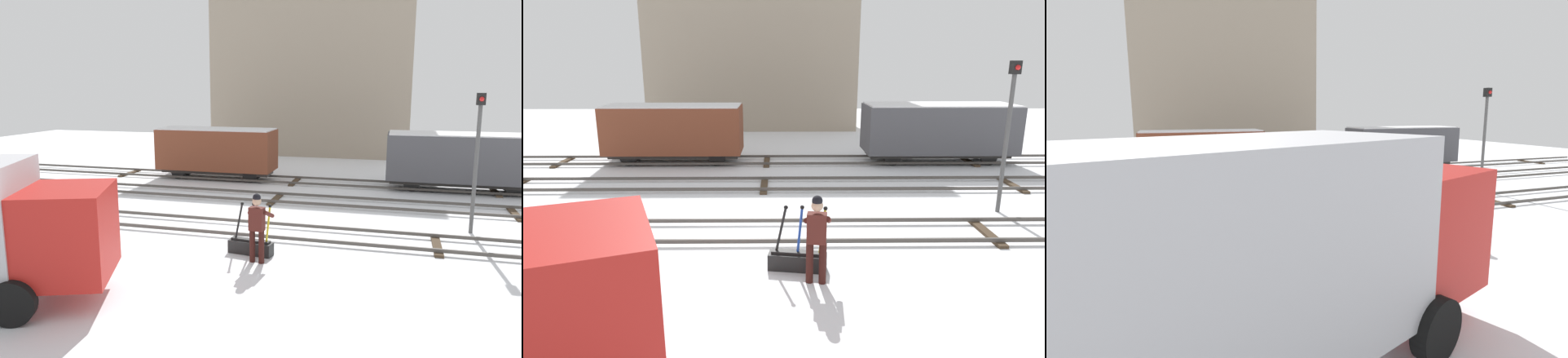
{
  "view_description": "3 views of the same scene",
  "coord_description": "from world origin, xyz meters",
  "views": [
    {
      "loc": [
        4.64,
        -14.4,
        4.52
      ],
      "look_at": [
        -0.15,
        2.86,
        1.16
      ],
      "focal_mm": 34.13,
      "sensor_mm": 36.0,
      "label": 1
    },
    {
      "loc": [
        0.51,
        -10.93,
        4.39
      ],
      "look_at": [
        0.68,
        2.81,
        0.73
      ],
      "focal_mm": 31.36,
      "sensor_mm": 36.0,
      "label": 2
    },
    {
      "loc": [
        -5.55,
        -11.09,
        3.31
      ],
      "look_at": [
        -0.59,
        2.63,
        0.83
      ],
      "focal_mm": 26.79,
      "sensor_mm": 36.0,
      "label": 3
    }
  ],
  "objects": [
    {
      "name": "apartment_building",
      "position": [
        -1.13,
        20.4,
        6.28
      ],
      "size": [
        13.12,
        7.07,
        12.54
      ],
      "color": "gray",
      "rests_on": "ground_plane"
    },
    {
      "name": "track_siding_far",
      "position": [
        0.0,
        8.35,
        0.11
      ],
      "size": [
        44.0,
        1.94,
        0.18
      ],
      "color": "#4C4742",
      "rests_on": "ground_plane"
    },
    {
      "name": "track_siding_near",
      "position": [
        0.0,
        4.5,
        0.11
      ],
      "size": [
        44.0,
        1.94,
        0.18
      ],
      "color": "#4C4742",
      "rests_on": "ground_plane"
    },
    {
      "name": "rail_worker",
      "position": [
        1.26,
        -2.55,
        1.04
      ],
      "size": [
        0.61,
        0.75,
        1.84
      ],
      "rotation": [
        0.0,
        0.0,
        -0.16
      ],
      "color": "#351511",
      "rests_on": "ground_plane"
    },
    {
      "name": "freight_car_back_track",
      "position": [
        -3.92,
        8.35,
        1.43
      ],
      "size": [
        5.72,
        2.07,
        2.49
      ],
      "rotation": [
        0.0,
        0.0,
        -0.0
      ],
      "color": "#2D2B28",
      "rests_on": "ground_plane"
    },
    {
      "name": "switch_lever_frame",
      "position": [
        0.91,
        -1.98,
        0.25
      ],
      "size": [
        1.28,
        0.55,
        1.45
      ],
      "rotation": [
        0.0,
        0.0,
        -0.16
      ],
      "color": "black",
      "rests_on": "ground_plane"
    },
    {
      "name": "ground_plane",
      "position": [
        0.0,
        0.0,
        0.0
      ],
      "size": [
        60.0,
        60.0,
        0.0
      ],
      "primitive_type": "plane",
      "color": "white"
    },
    {
      "name": "signal_post",
      "position": [
        6.98,
        1.74,
        2.61
      ],
      "size": [
        0.24,
        0.32,
        4.32
      ],
      "color": "#4C4C4C",
      "rests_on": "ground_plane"
    },
    {
      "name": "freight_car_far_end",
      "position": [
        7.35,
        8.35,
        1.44
      ],
      "size": [
        6.28,
        2.26,
        2.52
      ],
      "rotation": [
        0.0,
        0.0,
        0.0
      ],
      "color": "#2D2B28",
      "rests_on": "ground_plane"
    },
    {
      "name": "track_main_line",
      "position": [
        0.0,
        0.0,
        0.11
      ],
      "size": [
        44.0,
        1.94,
        0.18
      ],
      "color": "#4C4742",
      "rests_on": "ground_plane"
    }
  ]
}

